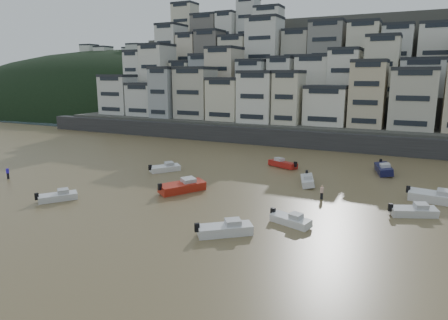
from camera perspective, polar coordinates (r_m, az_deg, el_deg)
The scene contains 16 objects.
sea_strip at distance 212.52m, azimuth -15.16°, elevation 7.70°, with size 340.00×340.00×0.00m, color #424E5F.
harbor_wall at distance 82.92m, azimuth 12.13°, elevation 2.87°, with size 140.00×3.00×3.50m, color #38383A.
hillside at distance 120.30m, azimuth 19.36°, elevation 10.63°, with size 141.04×66.00×50.00m.
headland at distance 195.21m, azimuth -13.75°, elevation 7.43°, with size 216.00×135.00×53.33m.
boat_a at distance 37.50m, azimuth 0.15°, elevation -9.59°, with size 5.57×1.82×1.52m, color silver, non-canonical shape.
boat_b at distance 40.48m, azimuth 9.49°, elevation -8.28°, with size 4.65×1.52×1.27m, color white, non-canonical shape.
boat_c at distance 50.94m, azimuth -5.97°, elevation -3.60°, with size 6.60×2.16×1.80m, color #B42516, non-canonical shape.
boat_d at distance 46.74m, azimuth 25.49°, elevation -6.45°, with size 5.12×1.68×1.40m, color silver, non-canonical shape.
boat_e at distance 55.24m, azimuth 11.83°, elevation -2.74°, with size 5.39×1.76×1.47m, color silver, non-canonical shape.
boat_f at distance 62.05m, azimuth -8.41°, elevation -1.02°, with size 5.08×1.66×1.39m, color white, non-canonical shape.
boat_g at distance 52.64m, azimuth 28.02°, elevation -4.51°, with size 6.35×2.08×1.73m, color silver, non-canonical shape.
boat_h at distance 64.95m, azimuth 8.39°, elevation -0.38°, with size 5.48×1.79×1.49m, color #A21913, non-canonical shape.
boat_i at distance 64.99m, azimuth 21.85°, elevation -1.01°, with size 6.45×2.11×1.76m, color #13143B, non-canonical shape.
boat_j at distance 51.25m, azimuth -22.67°, elevation -4.69°, with size 4.75×1.55×1.30m, color silver, non-canonical shape.
person_blue at distance 64.99m, azimuth -28.51°, elevation -1.62°, with size 0.44×0.44×1.74m, color #2F1DDA, non-canonical shape.
person_pink at distance 49.21m, azimuth 13.80°, elevation -4.49°, with size 0.44×0.44×1.74m, color beige, non-canonical shape.
Camera 1 is at (29.65, -14.52, 14.59)m, focal length 32.00 mm.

